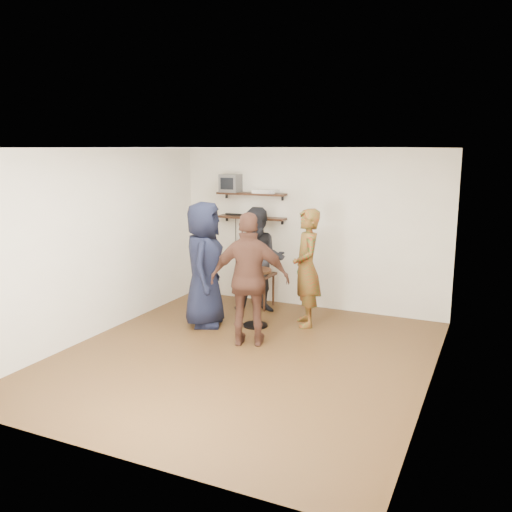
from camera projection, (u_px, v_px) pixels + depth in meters
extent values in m
cube|color=#452816|center=(243.00, 358.00, 6.86)|extent=(4.50, 5.00, 0.04)
cube|color=white|center=(242.00, 146.00, 6.34)|extent=(4.50, 5.00, 0.04)
cube|color=white|center=(310.00, 229.00, 8.85)|extent=(4.50, 0.04, 2.60)
cube|color=white|center=(106.00, 312.00, 4.36)|extent=(4.50, 0.04, 2.60)
cube|color=white|center=(96.00, 243.00, 7.53)|extent=(0.04, 5.00, 2.60)
cube|color=white|center=(437.00, 274.00, 5.68)|extent=(0.04, 5.00, 2.60)
cube|color=black|center=(251.00, 194.00, 9.02)|extent=(1.20, 0.25, 0.04)
cube|color=black|center=(251.00, 218.00, 9.10)|extent=(1.20, 0.25, 0.04)
cube|color=#59595B|center=(231.00, 183.00, 9.14)|extent=(0.32, 0.30, 0.30)
cube|color=silver|center=(266.00, 191.00, 8.90)|extent=(0.40, 0.24, 0.06)
cube|color=black|center=(259.00, 214.00, 9.03)|extent=(0.22, 0.10, 0.10)
cube|color=black|center=(234.00, 214.00, 9.28)|extent=(0.30, 0.05, 0.03)
cube|color=black|center=(258.00, 275.00, 8.92)|extent=(0.50, 0.50, 0.04)
cylinder|color=black|center=(243.00, 293.00, 8.88)|extent=(0.04, 0.04, 0.53)
cylinder|color=black|center=(264.00, 295.00, 8.72)|extent=(0.04, 0.04, 0.53)
cylinder|color=black|center=(253.00, 288.00, 9.22)|extent=(0.04, 0.04, 0.53)
cylinder|color=black|center=(273.00, 290.00, 9.06)|extent=(0.04, 0.04, 0.53)
cylinder|color=silver|center=(258.00, 265.00, 8.88)|extent=(0.13, 0.13, 0.28)
cylinder|color=#216A1E|center=(257.00, 248.00, 8.84)|extent=(0.01, 0.06, 0.51)
cone|color=white|center=(255.00, 230.00, 8.79)|extent=(0.06, 0.08, 0.11)
cylinder|color=#216A1E|center=(259.00, 247.00, 8.83)|extent=(0.03, 0.05, 0.56)
cone|color=white|center=(262.00, 226.00, 8.77)|extent=(0.10, 0.11, 0.12)
cylinder|color=#216A1E|center=(258.00, 245.00, 8.81)|extent=(0.09, 0.08, 0.61)
cone|color=white|center=(257.00, 223.00, 8.71)|extent=(0.12, 0.11, 0.12)
cylinder|color=black|center=(255.00, 271.00, 7.88)|extent=(0.47, 0.47, 0.04)
cylinder|color=black|center=(255.00, 298.00, 7.96)|extent=(0.06, 0.06, 0.80)
cylinder|color=black|center=(255.00, 325.00, 8.04)|extent=(0.36, 0.36, 0.03)
cylinder|color=silver|center=(250.00, 269.00, 7.87)|extent=(0.06, 0.06, 0.00)
cylinder|color=silver|center=(250.00, 266.00, 7.86)|extent=(0.01, 0.01, 0.08)
cylinder|color=silver|center=(250.00, 260.00, 7.85)|extent=(0.06, 0.06, 0.10)
cylinder|color=tan|center=(250.00, 261.00, 7.85)|extent=(0.06, 0.06, 0.06)
cylinder|color=silver|center=(259.00, 270.00, 7.81)|extent=(0.05, 0.05, 0.00)
cylinder|color=silver|center=(259.00, 267.00, 7.80)|extent=(0.01, 0.01, 0.08)
cylinder|color=silver|center=(259.00, 261.00, 7.78)|extent=(0.06, 0.06, 0.10)
cylinder|color=tan|center=(259.00, 263.00, 7.78)|extent=(0.06, 0.06, 0.05)
cylinder|color=silver|center=(255.00, 268.00, 7.95)|extent=(0.06, 0.06, 0.00)
cylinder|color=silver|center=(255.00, 265.00, 7.94)|extent=(0.01, 0.01, 0.10)
cylinder|color=silver|center=(255.00, 258.00, 7.92)|extent=(0.07, 0.07, 0.12)
cylinder|color=tan|center=(255.00, 259.00, 7.93)|extent=(0.07, 0.07, 0.06)
cylinder|color=silver|center=(257.00, 269.00, 7.87)|extent=(0.06, 0.06, 0.00)
cylinder|color=silver|center=(257.00, 266.00, 7.86)|extent=(0.01, 0.01, 0.09)
cylinder|color=silver|center=(257.00, 259.00, 7.84)|extent=(0.07, 0.07, 0.11)
cylinder|color=tan|center=(257.00, 261.00, 7.85)|extent=(0.06, 0.06, 0.06)
imported|color=#A02112|center=(307.00, 268.00, 7.94)|extent=(0.68, 0.76, 1.74)
imported|color=black|center=(259.00, 260.00, 8.62)|extent=(0.99, 0.88, 1.69)
imported|color=black|center=(204.00, 264.00, 7.93)|extent=(0.85, 1.05, 1.85)
imported|color=#4D2C21|center=(250.00, 280.00, 7.13)|extent=(1.13, 0.75, 1.79)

